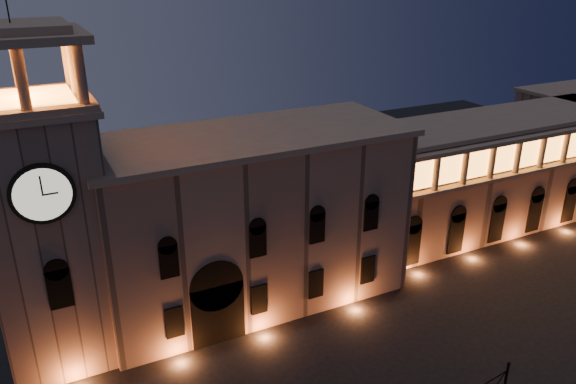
# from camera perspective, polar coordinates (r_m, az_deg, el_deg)

# --- Properties ---
(government_building) EXTENTS (30.80, 12.80, 17.60)m
(government_building) POSITION_cam_1_polar(r_m,az_deg,el_deg) (55.74, -3.73, -2.75)
(government_building) COLOR #886A59
(government_building) RESTS_ON ground
(clock_tower) EXTENTS (9.80, 9.80, 32.40)m
(clock_tower) POSITION_cam_1_polar(r_m,az_deg,el_deg) (49.89, -23.28, -3.10)
(clock_tower) COLOR #886A59
(clock_tower) RESTS_ON ground
(colonnade_wing) EXTENTS (40.60, 11.50, 14.50)m
(colonnade_wing) POSITION_cam_1_polar(r_m,az_deg,el_deg) (76.38, 19.92, 1.87)
(colonnade_wing) COLOR #826553
(colonnade_wing) RESTS_ON ground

